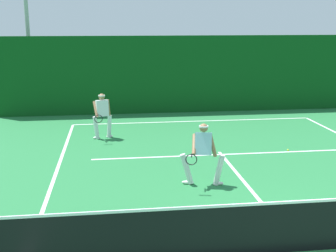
{
  "coord_description": "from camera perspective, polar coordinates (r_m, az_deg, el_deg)",
  "views": [
    {
      "loc": [
        -3.44,
        -7.02,
        4.21
      ],
      "look_at": [
        -1.74,
        6.14,
        1.0
      ],
      "focal_mm": 46.68,
      "sensor_mm": 36.0,
      "label": 1
    }
  ],
  "objects": [
    {
      "name": "court_line_centre",
      "position": [
        11.58,
        10.56,
        -7.95
      ],
      "size": [
        0.1,
        6.4,
        0.01
      ],
      "primitive_type": "cube",
      "color": "white",
      "rests_on": "ground_plane"
    },
    {
      "name": "tennis_ball",
      "position": [
        9.54,
        1.64,
        -12.38
      ],
      "size": [
        0.07,
        0.07,
        0.07
      ],
      "primitive_type": "sphere",
      "color": "#D1E033",
      "rests_on": "ground_plane"
    },
    {
      "name": "court_line_service",
      "position": [
        14.22,
        6.98,
        -3.71
      ],
      "size": [
        8.3,
        0.1,
        0.01
      ],
      "primitive_type": "cube",
      "color": "white",
      "rests_on": "ground_plane"
    },
    {
      "name": "tennis_net",
      "position": [
        8.65,
        17.3,
        -12.28
      ],
      "size": [
        11.16,
        0.09,
        1.11
      ],
      "color": "#1E4723",
      "rests_on": "ground_plane"
    },
    {
      "name": "court_line_baseline_far",
      "position": [
        18.78,
        3.37,
        0.63
      ],
      "size": [
        10.19,
        0.1,
        0.01
      ],
      "primitive_type": "cube",
      "color": "white",
      "rests_on": "ground_plane"
    },
    {
      "name": "player_near",
      "position": [
        11.36,
        4.59,
        -3.33
      ],
      "size": [
        1.19,
        0.89,
        1.66
      ],
      "rotation": [
        0.0,
        0.0,
        2.93
      ],
      "color": "silver",
      "rests_on": "ground_plane"
    },
    {
      "name": "back_fence_windscreen",
      "position": [
        20.38,
        2.41,
        6.73
      ],
      "size": [
        17.34,
        0.12,
        3.55
      ],
      "primitive_type": "cube",
      "color": "#0B4215",
      "rests_on": "ground_plane"
    },
    {
      "name": "player_far",
      "position": [
        16.02,
        -8.59,
        1.58
      ],
      "size": [
        0.76,
        0.89,
        1.66
      ],
      "rotation": [
        0.0,
        0.0,
        3.41
      ],
      "color": "silver",
      "rests_on": "ground_plane"
    },
    {
      "name": "ground_plane",
      "position": [
        8.88,
        17.06,
        -15.35
      ],
      "size": [
        80.0,
        80.0,
        0.0
      ],
      "primitive_type": "plane",
      "color": "#27763E"
    },
    {
      "name": "light_pole",
      "position": [
        21.23,
        -17.88,
        12.39
      ],
      "size": [
        0.55,
        0.44,
        6.38
      ],
      "color": "#9EA39E",
      "rests_on": "ground_plane"
    },
    {
      "name": "tennis_ball_extra",
      "position": [
        15.03,
        15.4,
        -3.04
      ],
      "size": [
        0.07,
        0.07,
        0.07
      ],
      "primitive_type": "sphere",
      "color": "#D1E033",
      "rests_on": "ground_plane"
    }
  ]
}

